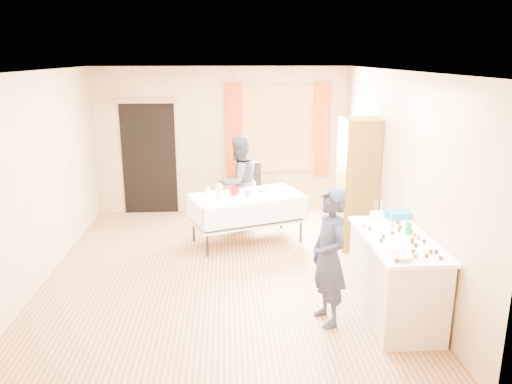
{
  "coord_description": "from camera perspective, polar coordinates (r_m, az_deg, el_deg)",
  "views": [
    {
      "loc": [
        0.08,
        -6.11,
        2.78
      ],
      "look_at": [
        0.45,
        0.0,
        1.1
      ],
      "focal_mm": 35.0,
      "sensor_mm": 36.0,
      "label": 1
    }
  ],
  "objects": [
    {
      "name": "floor",
      "position": [
        6.71,
        -3.88,
        -9.22
      ],
      "size": [
        4.5,
        5.5,
        0.02
      ],
      "primitive_type": "cube",
      "color": "#9E7047",
      "rests_on": "ground"
    },
    {
      "name": "ceiling",
      "position": [
        6.11,
        -4.33,
        13.74
      ],
      "size": [
        4.5,
        5.5,
        0.02
      ],
      "primitive_type": "cube",
      "color": "white",
      "rests_on": "floor"
    },
    {
      "name": "wall_back",
      "position": [
        8.99,
        -3.93,
        5.85
      ],
      "size": [
        4.5,
        0.02,
        2.6
      ],
      "primitive_type": "cube",
      "color": "tan",
      "rests_on": "floor"
    },
    {
      "name": "wall_front",
      "position": [
        3.66,
        -4.49,
        -8.51
      ],
      "size": [
        4.5,
        0.02,
        2.6
      ],
      "primitive_type": "cube",
      "color": "tan",
      "rests_on": "floor"
    },
    {
      "name": "wall_left",
      "position": [
        6.71,
        -23.79,
        1.3
      ],
      "size": [
        0.02,
        5.5,
        2.6
      ],
      "primitive_type": "cube",
      "color": "tan",
      "rests_on": "floor"
    },
    {
      "name": "wall_right",
      "position": [
        6.65,
        15.78,
        1.92
      ],
      "size": [
        0.02,
        5.5,
        2.6
      ],
      "primitive_type": "cube",
      "color": "tan",
      "rests_on": "floor"
    },
    {
      "name": "window_frame",
      "position": [
        8.97,
        2.49,
        7.14
      ],
      "size": [
        1.32,
        0.06,
        1.52
      ],
      "primitive_type": "cube",
      "color": "olive",
      "rests_on": "wall_back"
    },
    {
      "name": "window_pane",
      "position": [
        8.95,
        2.5,
        7.13
      ],
      "size": [
        1.2,
        0.02,
        1.4
      ],
      "primitive_type": "cube",
      "color": "white",
      "rests_on": "wall_back"
    },
    {
      "name": "curtain_left",
      "position": [
        8.87,
        -2.53,
        7.05
      ],
      "size": [
        0.28,
        0.06,
        1.65
      ],
      "primitive_type": "cube",
      "color": "#A93511",
      "rests_on": "wall_back"
    },
    {
      "name": "curtain_right",
      "position": [
        9.03,
        7.49,
        7.08
      ],
      "size": [
        0.28,
        0.06,
        1.65
      ],
      "primitive_type": "cube",
      "color": "#A93511",
      "rests_on": "wall_back"
    },
    {
      "name": "doorway",
      "position": [
        9.12,
        -12.11,
        3.76
      ],
      "size": [
        0.95,
        0.04,
        2.0
      ],
      "primitive_type": "cube",
      "color": "black",
      "rests_on": "floor"
    },
    {
      "name": "door_lintel",
      "position": [
        8.95,
        -12.51,
        10.13
      ],
      "size": [
        1.05,
        0.06,
        0.08
      ],
      "primitive_type": "cube",
      "color": "olive",
      "rests_on": "wall_back"
    },
    {
      "name": "cabinet",
      "position": [
        7.46,
        11.5,
        0.92
      ],
      "size": [
        0.5,
        0.6,
        1.92
      ],
      "primitive_type": "cube",
      "color": "brown",
      "rests_on": "floor"
    },
    {
      "name": "counter",
      "position": [
        5.7,
        15.59,
        -9.32
      ],
      "size": [
        0.71,
        1.49,
        0.91
      ],
      "color": "beige",
      "rests_on": "floor"
    },
    {
      "name": "party_table",
      "position": [
        7.6,
        -1.03,
        -2.53
      ],
      "size": [
        1.85,
        1.36,
        0.75
      ],
      "rotation": [
        0.0,
        0.0,
        0.34
      ],
      "color": "black",
      "rests_on": "floor"
    },
    {
      "name": "chair",
      "position": [
        8.73,
        -0.58,
        -1.21
      ],
      "size": [
        0.44,
        0.44,
        0.97
      ],
      "rotation": [
        0.0,
        0.0,
        0.1
      ],
      "color": "black",
      "rests_on": "floor"
    },
    {
      "name": "girl",
      "position": [
        5.3,
        8.35,
        -7.4
      ],
      "size": [
        0.72,
        0.63,
        1.48
      ],
      "primitive_type": "imported",
      "rotation": [
        0.0,
        0.0,
        -1.3
      ],
      "color": "#1C2139",
      "rests_on": "floor"
    },
    {
      "name": "woman",
      "position": [
        8.16,
        -1.99,
        1.1
      ],
      "size": [
        1.31,
        1.3,
        1.54
      ],
      "primitive_type": "imported",
      "rotation": [
        0.0,
        0.0,
        3.78
      ],
      "color": "black",
      "rests_on": "floor"
    },
    {
      "name": "soda_can",
      "position": [
        5.65,
        17.02,
        -4.01
      ],
      "size": [
        0.07,
        0.07,
        0.12
      ],
      "primitive_type": "cylinder",
      "rotation": [
        0.0,
        0.0,
        -0.11
      ],
      "color": "#0A7D3F",
      "rests_on": "counter"
    },
    {
      "name": "mixing_bowl",
      "position": [
        4.96,
        16.26,
        -7.11
      ],
      "size": [
        0.22,
        0.22,
        0.05
      ],
      "primitive_type": "imported",
      "rotation": [
        0.0,
        0.0,
        0.04
      ],
      "color": "white",
      "rests_on": "counter"
    },
    {
      "name": "foam_block",
      "position": [
        6.08,
        13.69,
        -2.59
      ],
      "size": [
        0.16,
        0.12,
        0.08
      ],
      "primitive_type": "cube",
      "rotation": [
        0.0,
        0.0,
        -0.1
      ],
      "color": "white",
      "rests_on": "counter"
    },
    {
      "name": "blue_basket",
      "position": [
        6.16,
        15.99,
        -2.52
      ],
      "size": [
        0.34,
        0.26,
        0.08
      ],
      "primitive_type": "cube",
      "rotation": [
        0.0,
        0.0,
        0.22
      ],
      "color": "#1075C0",
      "rests_on": "counter"
    },
    {
      "name": "pitcher",
      "position": [
        7.22,
        -4.23,
        -0.1
      ],
      "size": [
        0.15,
        0.15,
        0.22
      ],
      "primitive_type": "cylinder",
      "rotation": [
        0.0,
        0.0,
        0.6
      ],
      "color": "silver",
      "rests_on": "party_table"
    },
    {
      "name": "cup_red",
      "position": [
        7.48,
        -2.45,
        0.07
      ],
      "size": [
        0.29,
        0.29,
        0.12
      ],
      "primitive_type": "imported",
      "rotation": [
        0.0,
        0.0,
        0.56
      ],
      "color": "red",
      "rests_on": "party_table"
    },
    {
      "name": "cup_rainbow",
      "position": [
        7.36,
        -0.99,
        -0.22
      ],
      "size": [
        0.17,
        0.17,
        0.1
      ],
      "primitive_type": "imported",
      "rotation": [
        0.0,
        0.0,
        0.31
      ],
      "color": "red",
      "rests_on": "party_table"
    },
    {
      "name": "small_bowl",
      "position": [
        7.69,
        0.75,
        0.3
      ],
      "size": [
        0.34,
        0.34,
        0.06
      ],
      "primitive_type": "imported",
      "rotation": [
        0.0,
        0.0,
        0.44
      ],
      "color": "white",
      "rests_on": "party_table"
    },
    {
      "name": "pastry_tray",
      "position": [
        7.61,
        3.01,
        -0.05
      ],
      "size": [
        0.34,
        0.3,
        0.02
      ],
      "primitive_type": "cube",
      "rotation": [
        0.0,
        0.0,
        0.45
      ],
      "color": "white",
      "rests_on": "party_table"
    },
    {
      "name": "bottle",
      "position": [
        7.49,
        -5.52,
        0.2
      ],
      "size": [
        0.1,
        0.1,
        0.16
      ],
      "primitive_type": "imported",
      "rotation": [
        0.0,
        0.0,
        0.19
      ],
      "color": "white",
      "rests_on": "party_table"
    },
    {
      "name": "cake_balls",
      "position": [
        5.42,
        16.73,
        -5.24
      ],
      "size": [
        0.53,
        1.14,
        0.04
      ],
      "color": "#3F2314",
      "rests_on": "counter"
    }
  ]
}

